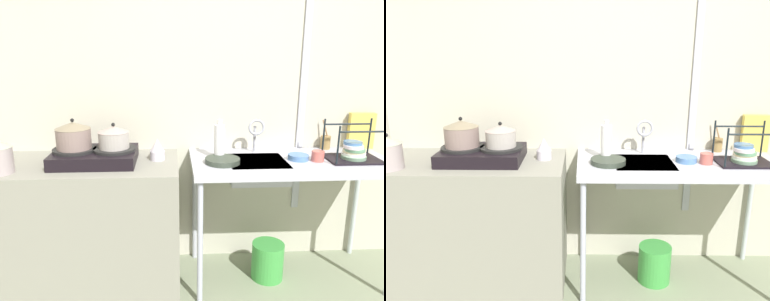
# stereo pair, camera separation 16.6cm
# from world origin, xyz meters

# --- Properties ---
(wall_back) EXTENTS (4.64, 0.10, 2.64)m
(wall_back) POSITION_xyz_m (0.00, 1.73, 1.32)
(wall_back) COLOR beige
(wall_back) RESTS_ON ground
(wall_metal_strip) EXTENTS (0.05, 0.01, 2.11)m
(wall_metal_strip) POSITION_xyz_m (0.29, 1.67, 1.45)
(wall_metal_strip) COLOR #B2B4C2
(counter_concrete) EXTENTS (1.23, 0.62, 0.88)m
(counter_concrete) POSITION_xyz_m (-1.24, 1.36, 0.44)
(counter_concrete) COLOR gray
(counter_concrete) RESTS_ON ground
(counter_sink) EXTENTS (1.34, 0.62, 0.88)m
(counter_sink) POSITION_xyz_m (0.14, 1.36, 0.81)
(counter_sink) COLOR #B2B4C2
(counter_sink) RESTS_ON ground
(stove) EXTENTS (0.53, 0.39, 0.10)m
(stove) POSITION_xyz_m (-1.16, 1.36, 0.93)
(stove) COLOR black
(stove) RESTS_ON counter_concrete
(pot_on_left_burner) EXTENTS (0.22, 0.22, 0.20)m
(pot_on_left_burner) POSITION_xyz_m (-1.29, 1.36, 1.07)
(pot_on_left_burner) COLOR gray
(pot_on_left_burner) RESTS_ON stove
(pot_on_right_burner) EXTENTS (0.20, 0.20, 0.16)m
(pot_on_right_burner) POSITION_xyz_m (-1.03, 1.36, 1.05)
(pot_on_right_burner) COLOR #A49C97
(pot_on_right_burner) RESTS_ON stove
(percolator) EXTENTS (0.10, 0.10, 0.14)m
(percolator) POSITION_xyz_m (-0.76, 1.41, 0.95)
(percolator) COLOR silver
(percolator) RESTS_ON counter_concrete
(sink_basin) EXTENTS (0.38, 0.36, 0.12)m
(sink_basin) POSITION_xyz_m (-0.10, 1.35, 0.82)
(sink_basin) COLOR #B2B4C2
(sink_basin) RESTS_ON counter_sink
(faucet) EXTENTS (0.12, 0.07, 0.25)m
(faucet) POSITION_xyz_m (-0.07, 1.52, 1.05)
(faucet) COLOR #B2B4C2
(faucet) RESTS_ON counter_sink
(frying_pan) EXTENTS (0.23, 0.23, 0.03)m
(frying_pan) POSITION_xyz_m (-0.33, 1.31, 0.90)
(frying_pan) COLOR #313A30
(frying_pan) RESTS_ON counter_sink
(dish_rack) EXTENTS (0.34, 0.26, 0.26)m
(dish_rack) POSITION_xyz_m (0.55, 1.34, 0.93)
(dish_rack) COLOR black
(dish_rack) RESTS_ON counter_sink
(cup_by_rack) EXTENTS (0.08, 0.08, 0.07)m
(cup_by_rack) POSITION_xyz_m (0.30, 1.32, 0.92)
(cup_by_rack) COLOR #B9594F
(cup_by_rack) RESTS_ON counter_sink
(small_bowl_on_drainboard) EXTENTS (0.14, 0.14, 0.04)m
(small_bowl_on_drainboard) POSITION_xyz_m (0.18, 1.36, 0.90)
(small_bowl_on_drainboard) COLOR #4D76AF
(small_bowl_on_drainboard) RESTS_ON counter_sink
(bottle_by_sink) EXTENTS (0.07, 0.07, 0.27)m
(bottle_by_sink) POSITION_xyz_m (-0.34, 1.41, 1.00)
(bottle_by_sink) COLOR silver
(bottle_by_sink) RESTS_ON counter_sink
(cereal_box) EXTENTS (0.19, 0.07, 0.26)m
(cereal_box) POSITION_xyz_m (0.74, 1.63, 1.01)
(cereal_box) COLOR #E0C450
(cereal_box) RESTS_ON counter_sink
(utensil_jar) EXTENTS (0.07, 0.07, 0.22)m
(utensil_jar) POSITION_xyz_m (0.47, 1.62, 0.93)
(utensil_jar) COLOR olive
(utensil_jar) RESTS_ON counter_sink
(bucket_on_floor) EXTENTS (0.23, 0.23, 0.27)m
(bucket_on_floor) POSITION_xyz_m (0.01, 1.34, 0.13)
(bucket_on_floor) COLOR green
(bucket_on_floor) RESTS_ON ground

